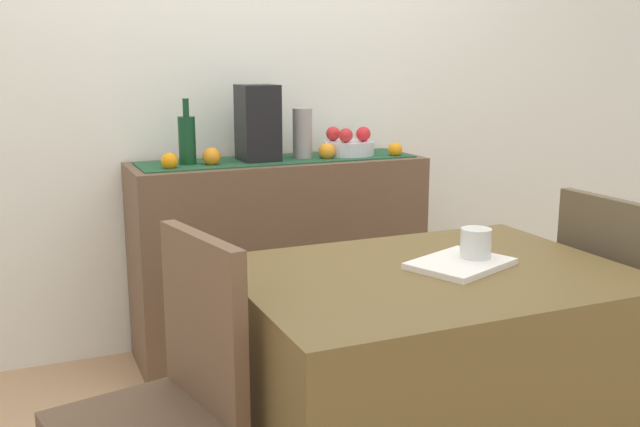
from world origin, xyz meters
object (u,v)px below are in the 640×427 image
coffee_maker (258,123)px  coffee_cup (476,246)px  fruit_bowl (349,148)px  wine_bottle (187,140)px  dining_table (427,392)px  sideboard_console (280,257)px  ceramic_vase (302,134)px  open_book (460,264)px  chair_by_corner (631,377)px

coffee_maker → coffee_cup: 1.34m
fruit_bowl → wine_bottle: size_ratio=0.83×
wine_bottle → fruit_bowl: bearing=-0.0°
fruit_bowl → coffee_maker: 0.46m
coffee_maker → dining_table: bearing=-86.8°
sideboard_console → coffee_maker: 0.62m
wine_bottle → coffee_cup: size_ratio=2.70×
wine_bottle → ceramic_vase: bearing=-0.0°
coffee_maker → coffee_cup: coffee_maker is taller
open_book → dining_table: bearing=158.3°
sideboard_console → fruit_bowl: fruit_bowl is taller
ceramic_vase → coffee_cup: bearing=-89.0°
dining_table → chair_by_corner: bearing=-0.0°
dining_table → chair_by_corner: chair_by_corner is taller
sideboard_console → fruit_bowl: size_ratio=5.59×
open_book → coffee_cup: 0.08m
open_book → chair_by_corner: bearing=-22.0°
open_book → coffee_maker: bearing=75.5°
wine_bottle → chair_by_corner: (1.20, -1.31, -0.73)m
sideboard_console → ceramic_vase: ceramic_vase is taller
chair_by_corner → coffee_cup: bearing=178.6°
wine_bottle → sideboard_console: bearing=-0.0°
fruit_bowl → wine_bottle: bearing=180.0°
fruit_bowl → coffee_maker: size_ratio=0.70×
sideboard_console → coffee_cup: size_ratio=12.59×
coffee_maker → ceramic_vase: size_ratio=1.47×
dining_table → open_book: size_ratio=3.91×
wine_bottle → ceramic_vase: 0.52m
fruit_bowl → open_book: 1.35m
sideboard_console → coffee_cup: bearing=-83.9°
sideboard_console → open_book: (0.08, -1.31, 0.31)m
wine_bottle → dining_table: bearing=-73.6°
ceramic_vase → open_book: 1.33m
sideboard_console → wine_bottle: size_ratio=4.66×
sideboard_console → fruit_bowl: (0.35, 0.00, 0.48)m
dining_table → sideboard_console: bearing=89.1°
coffee_maker → open_book: (0.17, -1.31, -0.30)m
sideboard_console → coffee_maker: coffee_maker is taller
open_book → coffee_cup: (0.06, 0.02, 0.04)m
ceramic_vase → coffee_cup: ceramic_vase is taller
fruit_bowl → ceramic_vase: bearing=180.0°
coffee_maker → chair_by_corner: 1.77m
ceramic_vase → sideboard_console: bearing=180.0°
sideboard_console → fruit_bowl: bearing=0.0°
coffee_maker → ceramic_vase: coffee_maker is taller
fruit_bowl → chair_by_corner: (0.45, -1.31, -0.66)m
fruit_bowl → ceramic_vase: size_ratio=1.03×
coffee_maker → ceramic_vase: 0.22m
wine_bottle → coffee_maker: size_ratio=0.84×
coffee_cup → sideboard_console: bearing=96.1°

